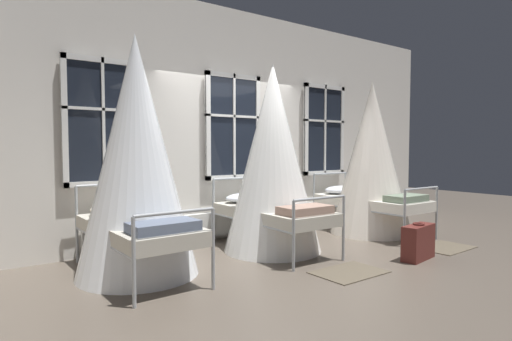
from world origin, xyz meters
TOP-DOWN VIEW (x-y plane):
  - ground at (0.00, 0.00)m, footprint 19.32×19.32m
  - back_wall_with_windows at (0.00, 1.11)m, footprint 9.50×0.10m
  - window_bank at (-0.00, 0.99)m, footprint 5.01×0.10m
  - cot_first at (-1.95, -0.03)m, footprint 1.33×1.91m
  - cot_second at (-0.05, -0.05)m, footprint 1.33×1.91m
  - cot_third at (2.02, -0.07)m, footprint 1.33×1.90m
  - rug_second at (0.00, -1.38)m, footprint 0.81×0.57m
  - rug_third at (2.00, -1.38)m, footprint 0.82×0.59m
  - suitcase_dark at (1.14, -1.52)m, footprint 0.58×0.29m

SIDE VIEW (x-z plane):
  - ground at x=0.00m, z-range 0.00..0.00m
  - rug_second at x=0.00m, z-range 0.00..0.01m
  - rug_third at x=2.00m, z-range 0.00..0.01m
  - suitcase_dark at x=1.14m, z-range -0.01..0.46m
  - window_bank at x=0.00m, z-range -0.26..2.24m
  - cot_third at x=2.02m, z-range -0.05..2.45m
  - cot_second at x=-0.05m, z-range -0.05..2.51m
  - cot_first at x=-1.95m, z-range -0.05..2.61m
  - back_wall_with_windows at x=0.00m, z-range 0.00..3.58m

